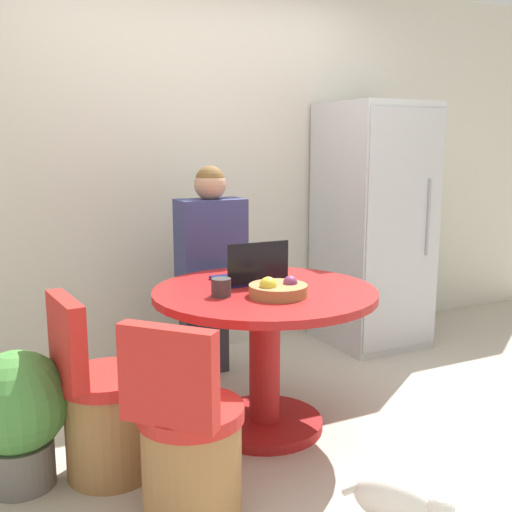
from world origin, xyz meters
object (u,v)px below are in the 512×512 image
(chair_left_side, at_px, (105,414))
(person_seated, at_px, (209,265))
(laptop, at_px, (251,274))
(cat, at_px, (398,501))
(potted_plant, at_px, (17,412))
(fruit_bowl, at_px, (278,289))
(dining_table, at_px, (265,334))
(chair_near_left_corner, at_px, (189,452))
(refrigerator, at_px, (372,226))

(chair_left_side, height_order, person_seated, person_seated)
(chair_left_side, xyz_separation_m, person_seated, (0.84, 0.87, 0.43))
(laptop, distance_m, cat, 1.31)
(cat, distance_m, potted_plant, 1.59)
(fruit_bowl, height_order, cat, fruit_bowl)
(dining_table, relative_size, person_seated, 0.84)
(dining_table, height_order, person_seated, person_seated)
(fruit_bowl, bearing_deg, cat, -82.39)
(chair_near_left_corner, bearing_deg, potted_plant, 3.34)
(refrigerator, relative_size, chair_near_left_corner, 2.10)
(refrigerator, relative_size, cat, 4.66)
(chair_left_side, bearing_deg, chair_near_left_corner, -161.53)
(person_seated, relative_size, fruit_bowl, 4.76)
(refrigerator, distance_m, chair_left_side, 2.46)
(chair_near_left_corner, xyz_separation_m, person_seated, (0.62, 1.35, 0.43))
(dining_table, xyz_separation_m, potted_plant, (-1.18, -0.02, -0.17))
(dining_table, bearing_deg, chair_near_left_corner, -137.21)
(laptop, distance_m, fruit_bowl, 0.32)
(cat, bearing_deg, laptop, 148.57)
(person_seated, bearing_deg, chair_near_left_corner, 65.30)
(cat, bearing_deg, fruit_bowl, 151.41)
(cat, bearing_deg, refrigerator, 110.05)
(chair_near_left_corner, bearing_deg, chair_left_side, -18.47)
(fruit_bowl, relative_size, potted_plant, 0.46)
(person_seated, relative_size, cat, 3.55)
(chair_near_left_corner, relative_size, laptop, 2.45)
(fruit_bowl, relative_size, cat, 0.75)
(fruit_bowl, bearing_deg, person_seated, 88.81)
(chair_near_left_corner, bearing_deg, person_seated, -67.49)
(chair_left_side, xyz_separation_m, fruit_bowl, (0.82, -0.07, 0.49))
(potted_plant, bearing_deg, person_seated, 34.06)
(chair_near_left_corner, height_order, chair_left_side, same)
(dining_table, distance_m, chair_left_side, 0.86)
(dining_table, distance_m, cat, 1.03)
(laptop, xyz_separation_m, potted_plant, (-1.18, -0.19, -0.44))
(refrigerator, height_order, chair_near_left_corner, refrigerator)
(refrigerator, xyz_separation_m, cat, (-1.24, -1.86, -0.77))
(person_seated, bearing_deg, potted_plant, 34.06)
(fruit_bowl, bearing_deg, chair_near_left_corner, -145.65)
(chair_left_side, relative_size, potted_plant, 1.38)
(refrigerator, bearing_deg, laptop, -150.80)
(dining_table, height_order, chair_left_side, chair_left_side)
(dining_table, relative_size, cat, 3.00)
(fruit_bowl, bearing_deg, dining_table, 86.49)
(person_seated, xyz_separation_m, cat, (0.09, -1.73, -0.62))
(refrigerator, bearing_deg, potted_plant, -159.66)
(dining_table, relative_size, fruit_bowl, 4.01)
(person_seated, bearing_deg, dining_table, 89.27)
(refrigerator, bearing_deg, fruit_bowl, -141.63)
(laptop, height_order, fruit_bowl, laptop)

